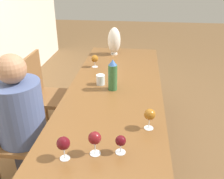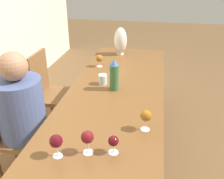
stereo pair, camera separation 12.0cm
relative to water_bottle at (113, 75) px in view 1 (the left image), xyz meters
name	(u,v)px [view 1 (the left image)]	position (x,y,z in m)	size (l,w,h in m)	color
ground_plane	(114,158)	(-0.06, -0.02, -0.90)	(14.00, 14.00, 0.00)	brown
dining_table	(114,100)	(-0.06, -0.02, -0.21)	(2.63, 0.85, 0.76)	brown
water_bottle	(113,75)	(0.00, 0.00, 0.00)	(0.08, 0.08, 0.29)	#336638
water_tumbler	(101,80)	(0.09, 0.13, -0.09)	(0.08, 0.08, 0.10)	silver
vase	(114,41)	(1.00, 0.10, 0.04)	(0.16, 0.16, 0.34)	silver
wine_glass_0	(150,115)	(-0.57, -0.32, -0.03)	(0.08, 0.08, 0.15)	silver
wine_glass_1	(95,59)	(0.54, 0.26, -0.04)	(0.08, 0.08, 0.14)	silver
wine_glass_2	(121,141)	(-0.84, -0.14, -0.06)	(0.06, 0.06, 0.12)	silver
wine_glass_3	(95,139)	(-0.87, 0.01, -0.03)	(0.08, 0.08, 0.15)	silver
wine_glass_4	(63,144)	(-0.93, 0.17, -0.03)	(0.08, 0.08, 0.15)	silver
chair_near	(15,133)	(-0.39, 0.79, -0.40)	(0.44, 0.44, 0.93)	brown
chair_far	(47,92)	(0.37, 0.79, -0.40)	(0.44, 0.44, 0.93)	brown
person_near	(23,120)	(-0.39, 0.70, -0.27)	(0.39, 0.39, 1.19)	#2D2D38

